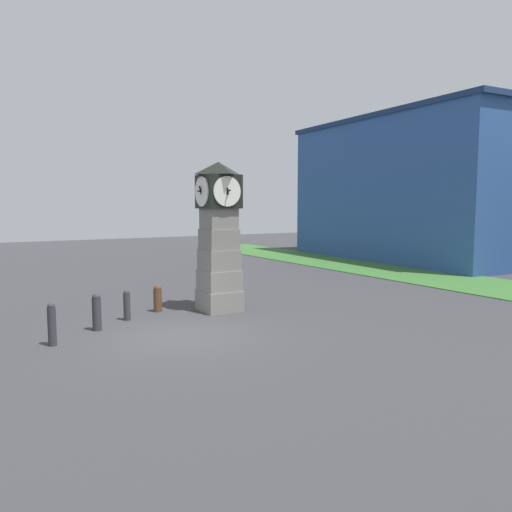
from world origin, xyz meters
The scene contains 8 objects.
ground_plane centered at (0.00, 0.00, 0.00)m, with size 80.82×80.82×0.00m, color #38383A.
clock_tower centered at (-2.48, 2.39, 2.50)m, with size 1.66×1.59×4.99m.
bollard_near_tower centered at (-0.81, -3.19, 0.57)m, with size 0.21×0.21×1.12m.
bollard_mid_row centered at (-1.82, -1.84, 0.55)m, with size 0.26×0.26×1.08m.
bollard_far_row centered at (-2.63, -0.74, 0.49)m, with size 0.21×0.21×0.96m.
bollard_end_row centered at (-3.35, 0.51, 0.46)m, with size 0.28×0.28×0.92m.
warehouse_blue_far centered at (-10.69, 20.29, 4.59)m, with size 16.75×7.83×9.16m.
grass_verge_far centered at (-2.62, 14.82, 0.02)m, with size 48.49×4.88×0.04m, color #386B2D.
Camera 1 is at (12.52, -5.07, 3.58)m, focal length 35.00 mm.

